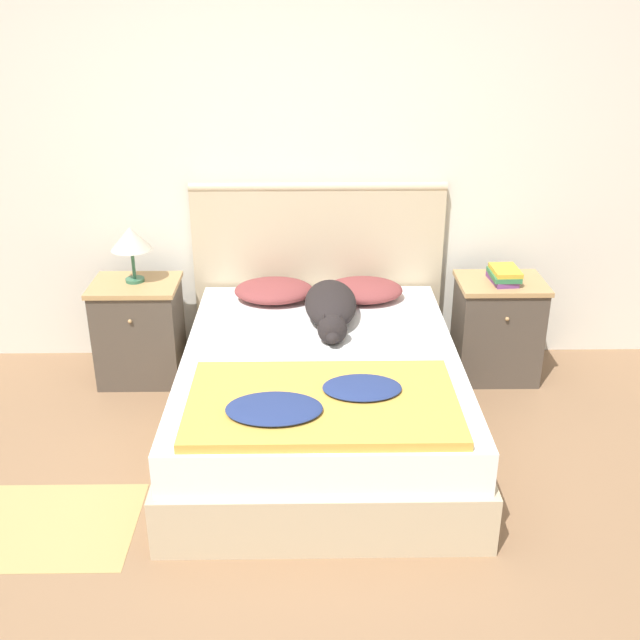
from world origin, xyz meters
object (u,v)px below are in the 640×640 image
Objects in this scene: nightstand_left at (140,331)px; table_lamp at (131,240)px; pillow_right at (363,290)px; dog at (331,306)px; book_stack at (504,275)px; pillow_left at (274,290)px; bed at (321,396)px; nightstand_right at (497,329)px.

nightstand_left is 0.57m from table_lamp.
nightstand_left reaches higher than pillow_right.
book_stack is (1.02, 0.25, 0.09)m from dog.
nightstand_left is at bearing 167.06° from dog.
pillow_left is at bearing 3.14° from nightstand_left.
bed is 0.83m from pillow_right.
nightstand_left is 2.17m from nightstand_right.
pillow_right is at bearing 0.00° from pillow_left.
book_stack is at bearing -0.48° from nightstand_left.
table_lamp is at bearing 165.93° from dog.
table_lamp reaches higher than bed.
book_stack reaches higher than nightstand_right.
nightstand_right is 1.33× the size of pillow_right.
nightstand_right is 0.36m from book_stack.
book_stack reaches higher than bed.
table_lamp is (-1.35, -0.02, 0.33)m from pillow_right.
table_lamp is at bearing -179.11° from pillow_right.
nightstand_right reaches higher than bed.
book_stack reaches higher than pillow_left.
nightstand_right is at bearing 32.00° from bed.
nightstand_left reaches higher than pillow_left.
nightstand_left is 0.85m from pillow_left.
bed is 3.04× the size of nightstand_right.
nightstand_right reaches higher than pillow_left.
book_stack is at bearing -4.40° from pillow_right.
pillow_right is at bearing 1.90° from nightstand_left.
nightstand_left is 1.21m from dog.
nightstand_right is at bearing -3.14° from pillow_right.
pillow_left is (-1.35, 0.04, 0.24)m from nightstand_right.
pillow_left is 1.00× the size of pillow_right.
nightstand_right is at bearing -1.90° from pillow_left.
pillow_left is (0.82, 0.04, 0.24)m from nightstand_left.
dog reaches higher than bed.
nightstand_right reaches higher than pillow_right.
book_stack is at bearing -1.11° from table_lamp.
dog is (0.07, 0.41, 0.34)m from bed.
nightstand_left is at bearing 180.00° from nightstand_right.
dog is 1.06m from book_stack.
bed is 4.04× the size of pillow_right.
dog is (1.15, -0.26, 0.27)m from nightstand_left.
book_stack is (1.36, -0.06, 0.12)m from pillow_left.
book_stack is 0.71× the size of table_lamp.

